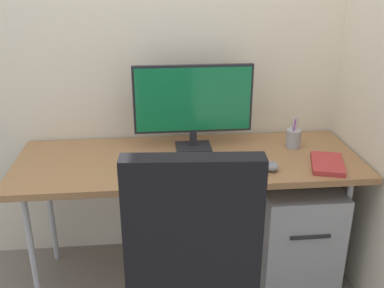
% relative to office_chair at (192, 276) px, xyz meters
% --- Properties ---
extents(ground_plane, '(8.00, 8.00, 0.00)m').
position_rel_office_chair_xyz_m(ground_plane, '(0.06, 0.76, -0.59)').
color(ground_plane, slate).
extents(wall_back, '(2.98, 0.04, 2.80)m').
position_rel_office_chair_xyz_m(wall_back, '(0.06, 1.09, 0.81)').
color(wall_back, beige).
rests_on(wall_back, ground_plane).
extents(desk, '(1.70, 0.62, 0.70)m').
position_rel_office_chair_xyz_m(desk, '(0.06, 0.76, 0.07)').
color(desk, '#996B42').
rests_on(desk, ground_plane).
extents(office_chair, '(0.60, 0.62, 1.10)m').
position_rel_office_chair_xyz_m(office_chair, '(0.00, 0.00, 0.00)').
color(office_chair, black).
rests_on(office_chair, ground_plane).
extents(filing_cabinet, '(0.39, 0.54, 0.57)m').
position_rel_office_chair_xyz_m(filing_cabinet, '(0.61, 0.73, -0.31)').
color(filing_cabinet, '#9EA0A5').
rests_on(filing_cabinet, ground_plane).
extents(monitor, '(0.60, 0.15, 0.44)m').
position_rel_office_chair_xyz_m(monitor, '(0.10, 0.90, 0.36)').
color(monitor, black).
rests_on(monitor, desk).
extents(keyboard, '(0.42, 0.14, 0.03)m').
position_rel_office_chair_xyz_m(keyboard, '(0.01, 0.59, 0.12)').
color(keyboard, black).
rests_on(keyboard, desk).
extents(mouse, '(0.07, 0.08, 0.04)m').
position_rel_office_chair_xyz_m(mouse, '(0.43, 0.58, 0.13)').
color(mouse, slate).
rests_on(mouse, desk).
extents(pen_holder, '(0.08, 0.08, 0.16)m').
position_rel_office_chair_xyz_m(pen_holder, '(0.62, 0.85, 0.16)').
color(pen_holder, '#9EA0A5').
rests_on(pen_holder, desk).
extents(notebook, '(0.21, 0.27, 0.02)m').
position_rel_office_chair_xyz_m(notebook, '(0.71, 0.60, 0.12)').
color(notebook, '#B23333').
rests_on(notebook, desk).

